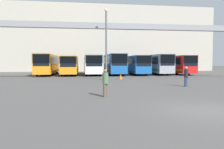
{
  "coord_description": "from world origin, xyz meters",
  "views": [
    {
      "loc": [
        -5.29,
        -8.63,
        2.1
      ],
      "look_at": [
        -1.07,
        22.39,
        0.3
      ],
      "focal_mm": 35.0,
      "sensor_mm": 36.0,
      "label": 1
    }
  ],
  "objects": [
    {
      "name": "ground_plane",
      "position": [
        0.0,
        0.0,
        0.0
      ],
      "size": [
        200.0,
        200.0,
        0.0
      ],
      "primitive_type": "plane",
      "color": "#514F4C"
    },
    {
      "name": "bus_slot_0",
      "position": [
        -10.91,
        28.24,
        1.88
      ],
      "size": [
        2.45,
        11.72,
        3.27
      ],
      "color": "orange",
      "rests_on": "ground"
    },
    {
      "name": "traffic_cone",
      "position": [
        -0.65,
        17.69,
        0.32
      ],
      "size": [
        0.45,
        0.45,
        0.63
      ],
      "color": "orange",
      "rests_on": "ground"
    },
    {
      "name": "bus_slot_5",
      "position": [
        7.27,
        27.93,
        1.9
      ],
      "size": [
        2.48,
        11.11,
        3.3
      ],
      "color": "#999EA5",
      "rests_on": "ground"
    },
    {
      "name": "bus_slot_1",
      "position": [
        -7.27,
        27.85,
        1.71
      ],
      "size": [
        2.45,
        10.94,
        2.96
      ],
      "color": "orange",
      "rests_on": "ground"
    },
    {
      "name": "bus_slot_2",
      "position": [
        -3.64,
        28.14,
        1.81
      ],
      "size": [
        2.56,
        11.53,
        3.14
      ],
      "color": "silver",
      "rests_on": "ground"
    },
    {
      "name": "overhead_gantry",
      "position": [
        0.0,
        18.49,
        5.87
      ],
      "size": [
        32.77,
        0.8,
        6.89
      ],
      "color": "gray",
      "rests_on": "ground"
    },
    {
      "name": "bus_slot_6",
      "position": [
        10.91,
        28.51,
        1.8
      ],
      "size": [
        2.43,
        12.27,
        3.13
      ],
      "color": "red",
      "rests_on": "ground"
    },
    {
      "name": "building_backdrop",
      "position": [
        0.0,
        45.88,
        7.47
      ],
      "size": [
        51.12,
        12.0,
        14.94
      ],
      "color": "#B7B2A3",
      "rests_on": "ground"
    },
    {
      "name": "bus_slot_3",
      "position": [
        0.0,
        27.69,
        1.92
      ],
      "size": [
        2.51,
        10.63,
        3.34
      ],
      "color": "#1959A5",
      "rests_on": "ground"
    },
    {
      "name": "pedestrian_far_center",
      "position": [
        3.52,
        8.99,
        0.9
      ],
      "size": [
        0.35,
        0.35,
        1.7
      ],
      "rotation": [
        0.0,
        0.0,
        0.57
      ],
      "color": "navy",
      "rests_on": "ground"
    },
    {
      "name": "lamp_post",
      "position": [
        -2.57,
        16.31,
        4.44
      ],
      "size": [
        0.36,
        0.36,
        8.16
      ],
      "color": "#595B60",
      "rests_on": "ground"
    },
    {
      "name": "bus_slot_4",
      "position": [
        3.64,
        27.94,
        1.79
      ],
      "size": [
        2.48,
        11.12,
        3.1
      ],
      "color": "#1959A5",
      "rests_on": "ground"
    },
    {
      "name": "pedestrian_near_center",
      "position": [
        -3.93,
        4.3,
        0.89
      ],
      "size": [
        0.35,
        0.35,
        1.68
      ],
      "rotation": [
        0.0,
        0.0,
        0.7
      ],
      "color": "brown",
      "rests_on": "ground"
    }
  ]
}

